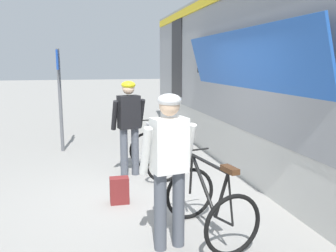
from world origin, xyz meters
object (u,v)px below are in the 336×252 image
object	(u,v)px
platform_sign_post	(59,83)
bicycle_far_silver	(155,153)
bicycle_near_black	(209,204)
cyclist_near_in_white	(169,158)
backpack_on_platform	(119,190)
cyclist_far_in_dark	(129,120)

from	to	relation	value
platform_sign_post	bicycle_far_silver	bearing A→B (deg)	-51.25
bicycle_near_black	cyclist_near_in_white	bearing A→B (deg)	-163.87
bicycle_near_black	platform_sign_post	xyz separation A→B (m)	(-1.97, 4.77, 1.22)
cyclist_near_in_white	bicycle_near_black	xyz separation A→B (m)	(0.54, 0.16, -0.65)
bicycle_near_black	bicycle_far_silver	bearing A→B (deg)	93.77
platform_sign_post	cyclist_near_in_white	bearing A→B (deg)	-73.76
backpack_on_platform	cyclist_far_in_dark	bearing A→B (deg)	76.86
cyclist_far_in_dark	backpack_on_platform	size ratio (longest dim) A/B	4.40
cyclist_far_in_dark	platform_sign_post	world-z (taller)	platform_sign_post
bicycle_near_black	backpack_on_platform	distance (m)	1.60
cyclist_near_in_white	cyclist_far_in_dark	xyz separation A→B (m)	(-0.10, 2.71, 0.00)
cyclist_far_in_dark	bicycle_far_silver	size ratio (longest dim) A/B	1.52
cyclist_near_in_white	bicycle_near_black	size ratio (longest dim) A/B	1.50
bicycle_near_black	bicycle_far_silver	xyz separation A→B (m)	(-0.17, 2.52, 0.00)
bicycle_near_black	platform_sign_post	size ratio (longest dim) A/B	0.49
cyclist_near_in_white	platform_sign_post	world-z (taller)	platform_sign_post
bicycle_far_silver	platform_sign_post	distance (m)	3.13
cyclist_far_in_dark	bicycle_near_black	bearing A→B (deg)	-75.90
backpack_on_platform	bicycle_near_black	bearing A→B (deg)	-51.75
bicycle_near_black	bicycle_far_silver	world-z (taller)	same
cyclist_far_in_dark	bicycle_far_silver	distance (m)	0.81
cyclist_near_in_white	bicycle_near_black	distance (m)	0.86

